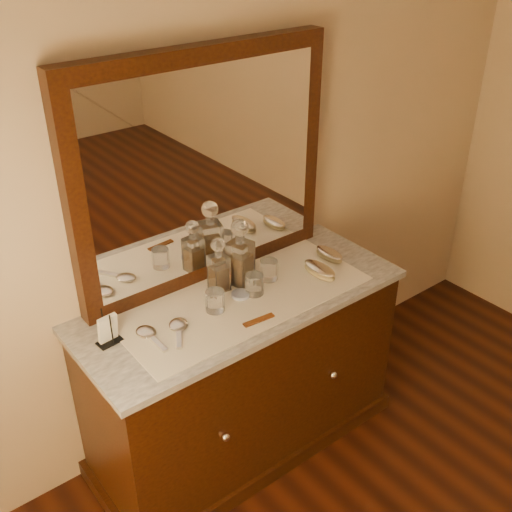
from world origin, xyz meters
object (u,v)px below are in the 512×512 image
Objects in this scene: dresser_cabinet at (243,376)px; decanter_right at (240,259)px; mirror_frame at (204,170)px; napkin_rack at (108,330)px; pin_dish at (241,295)px; brush_far at (329,254)px; comb at (259,320)px; hand_mirror_outer at (148,334)px; decanter_left at (219,270)px; brush_near at (320,270)px; hand_mirror_inner at (179,327)px.

decanter_right reaches higher than dresser_cabinet.
mirror_frame is 0.75m from napkin_rack.
pin_dish reaches higher than dresser_cabinet.
brush_far is at bearing 0.12° from dresser_cabinet.
comb is at bearing -162.05° from brush_far.
comb is at bearing -25.36° from hand_mirror_outer.
decanter_left is at bearing 93.40° from comb.
napkin_rack is 0.46× the size of decanter_right.
brush_near is (0.38, -0.32, -0.47)m from mirror_frame.
hand_mirror_outer reaches higher than pin_dish.
dresser_cabinet is 7.23× the size of hand_mirror_outer.
hand_mirror_outer is (-0.96, 0.01, -0.01)m from brush_far.
brush_near is 0.71m from hand_mirror_inner.
decanter_left is (0.54, 0.04, 0.04)m from napkin_rack.
decanter_left is 0.57m from brush_far.
dresser_cabinet is 0.49m from comb.
napkin_rack reaches higher than brush_far.
pin_dish reaches higher than comb.
napkin_rack is at bearing 173.51° from dresser_cabinet.
decanter_left is (-0.04, 0.11, 0.54)m from dresser_cabinet.
brush_far is at bearing -10.73° from decanter_left.
brush_near is (0.42, -0.18, -0.07)m from decanter_left.
dresser_cabinet is 5.58× the size of decanter_left.
brush_far is (1.10, -0.07, -0.03)m from napkin_rack.
hand_mirror_outer reaches higher than dresser_cabinet.
napkin_rack reaches higher than dresser_cabinet.
comb is 0.87× the size of brush_far.
napkin_rack is at bearing 173.98° from pin_dish.
hand_mirror_outer is (-0.51, -0.09, -0.11)m from decanter_right.
decanter_left is 0.11m from decanter_right.
pin_dish is at bearing 5.87° from hand_mirror_inner.
brush_near is at bearing -12.34° from pin_dish.
brush_near reaches higher than comb.
dresser_cabinet is at bearing 168.35° from brush_near.
decanter_right is at bearing 17.18° from hand_mirror_inner.
decanter_right is 1.71× the size of brush_near.
brush_near reaches higher than pin_dish.
pin_dish is at bearing -68.80° from decanter_left.
mirror_frame is 8.70× the size of comb.
decanter_right is (0.10, -0.01, 0.02)m from decanter_left.
brush_near is at bearing -40.47° from mirror_frame.
mirror_frame reaches higher than comb.
brush_near is 0.94× the size of hand_mirror_inner.
mirror_frame is 7.59× the size of brush_far.
brush_far is 0.96m from hand_mirror_outer.
hand_mirror_inner is (-0.33, -0.03, 0.00)m from pin_dish.
pin_dish is (-0.00, 0.00, 0.45)m from dresser_cabinet.
napkin_rack is 0.27m from hand_mirror_inner.
napkin_rack is at bearing 155.97° from hand_mirror_outer.
napkin_rack is 0.90× the size of brush_far.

